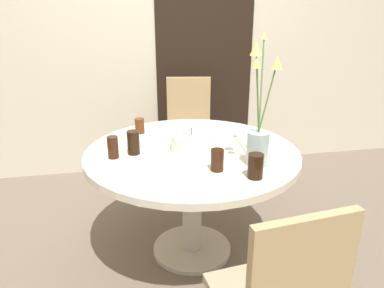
% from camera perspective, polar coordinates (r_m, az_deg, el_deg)
% --- Properties ---
extents(ground_plane, '(16.00, 16.00, 0.00)m').
position_cam_1_polar(ground_plane, '(2.57, 0.00, -15.86)').
color(ground_plane, '#6B5B4C').
extents(wall_back, '(8.00, 0.05, 2.60)m').
position_cam_1_polar(wall_back, '(3.48, -4.76, 16.89)').
color(wall_back, beige).
rests_on(wall_back, ground_plane).
extents(doorway_panel, '(0.90, 0.01, 2.05)m').
position_cam_1_polar(doorway_panel, '(3.54, 1.95, 12.54)').
color(doorway_panel, black).
rests_on(doorway_panel, ground_plane).
extents(dining_table, '(1.27, 1.27, 0.71)m').
position_cam_1_polar(dining_table, '(2.27, 0.00, -3.89)').
color(dining_table, beige).
rests_on(dining_table, ground_plane).
extents(chair_left_flank, '(0.46, 0.46, 0.93)m').
position_cam_1_polar(chair_left_flank, '(3.26, -0.48, 2.89)').
color(chair_left_flank, '#9E896B').
rests_on(chair_left_flank, ground_plane).
extents(birthday_cake, '(0.25, 0.25, 0.14)m').
position_cam_1_polar(birthday_cake, '(2.21, -0.03, 0.27)').
color(birthday_cake, white).
rests_on(birthday_cake, dining_table).
extents(flower_vase, '(0.19, 0.26, 0.68)m').
position_cam_1_polar(flower_vase, '(1.99, 10.17, 2.11)').
color(flower_vase, '#9EB2AD').
rests_on(flower_vase, dining_table).
extents(side_plate, '(0.17, 0.17, 0.01)m').
position_cam_1_polar(side_plate, '(2.38, -11.49, 0.24)').
color(side_plate, white).
rests_on(side_plate, dining_table).
extents(drink_glass_0, '(0.07, 0.07, 0.12)m').
position_cam_1_polar(drink_glass_0, '(1.94, 3.86, -2.46)').
color(drink_glass_0, '#33190C').
rests_on(drink_glass_0, dining_table).
extents(drink_glass_1, '(0.06, 0.06, 0.10)m').
position_cam_1_polar(drink_glass_1, '(2.52, -7.98, 2.77)').
color(drink_glass_1, '#51280F').
rests_on(drink_glass_1, dining_table).
extents(drink_glass_2, '(0.07, 0.07, 0.14)m').
position_cam_1_polar(drink_glass_2, '(2.17, -8.93, 0.22)').
color(drink_glass_2, black).
rests_on(drink_glass_2, dining_table).
extents(drink_glass_3, '(0.08, 0.08, 0.13)m').
position_cam_1_polar(drink_glass_3, '(1.88, 9.65, -3.34)').
color(drink_glass_3, black).
rests_on(drink_glass_3, dining_table).
extents(drink_glass_4, '(0.06, 0.06, 0.13)m').
position_cam_1_polar(drink_glass_4, '(2.14, -11.97, -0.49)').
color(drink_glass_4, '#33190C').
rests_on(drink_glass_4, dining_table).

